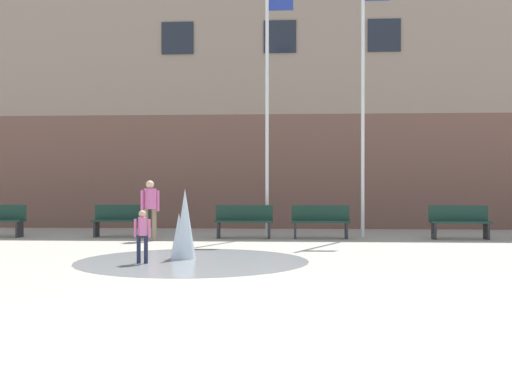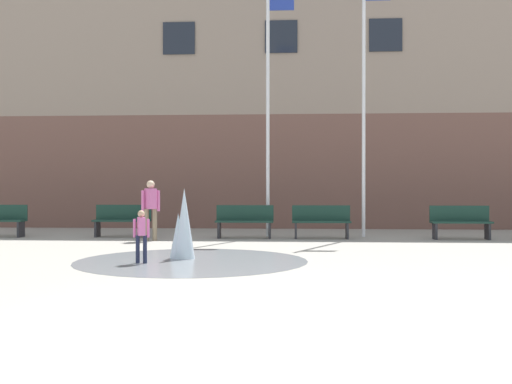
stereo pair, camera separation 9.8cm
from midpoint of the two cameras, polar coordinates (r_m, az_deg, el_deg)
name	(u,v)px [view 1 (the left image)]	position (r m, az deg, el deg)	size (l,w,h in m)	color
ground_plane	(258,327)	(6.19, -0.28, -12.73)	(100.00, 100.00, 0.00)	#9E998E
library_building	(281,112)	(23.51, 2.28, 7.59)	(36.00, 6.05, 8.66)	brown
splash_fountain	(186,237)	(11.82, -6.92, -4.30)	(4.44, 4.44, 1.39)	gray
park_bench_left_of_flagpoles	(121,220)	(17.39, -12.86, -2.63)	(1.60, 0.44, 0.91)	#28282D
park_bench_under_left_flagpole	(244,221)	(16.61, -1.33, -2.76)	(1.60, 0.44, 0.91)	#28282D
park_bench_center	(321,221)	(16.56, 6.00, -2.77)	(1.60, 0.44, 0.91)	#28282D
park_bench_under_right_flagpole	(459,221)	(17.17, 18.65, -2.68)	(1.60, 0.44, 0.91)	#28282D
child_in_fountain	(142,232)	(11.27, -11.03, -3.79)	(0.31, 0.24, 0.99)	#1E233D
adult_near_bench	(150,205)	(16.01, -10.23, -1.26)	(0.50, 0.39, 1.59)	#89755B
flagpole_left	(268,100)	(17.36, 1.00, 8.71)	(0.80, 0.10, 7.33)	silver
flagpole_right	(364,96)	(17.49, 10.08, 9.03)	(0.80, 0.10, 7.56)	silver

